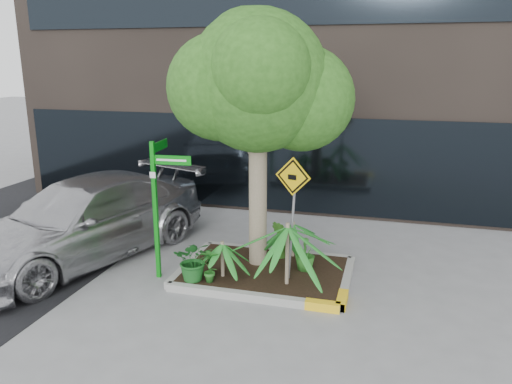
% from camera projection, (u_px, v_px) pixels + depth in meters
% --- Properties ---
extents(ground, '(80.00, 80.00, 0.00)m').
position_uv_depth(ground, '(251.00, 281.00, 9.70)').
color(ground, gray).
rests_on(ground, ground).
extents(planter, '(3.35, 2.36, 0.15)m').
position_uv_depth(planter, '(266.00, 272.00, 9.87)').
color(planter, '#9E9E99').
rests_on(planter, ground).
extents(tree, '(3.44, 3.06, 5.17)m').
position_uv_depth(tree, '(258.00, 81.00, 9.30)').
color(tree, gray).
rests_on(tree, ground).
extents(palm_front, '(1.33, 1.33, 1.48)m').
position_uv_depth(palm_front, '(288.00, 227.00, 8.96)').
color(palm_front, gray).
rests_on(palm_front, ground).
extents(palm_left, '(0.79, 0.79, 0.88)m').
position_uv_depth(palm_left, '(222.00, 244.00, 9.40)').
color(palm_left, gray).
rests_on(palm_left, ground).
extents(palm_back, '(0.85, 0.85, 0.95)m').
position_uv_depth(palm_back, '(293.00, 224.00, 10.35)').
color(palm_back, gray).
rests_on(palm_back, ground).
extents(parked_car, '(4.15, 6.27, 1.69)m').
position_uv_depth(parked_car, '(84.00, 220.00, 10.68)').
color(parked_car, '#B1B0B5').
rests_on(parked_car, ground).
extents(shrub_a, '(0.90, 0.90, 0.81)m').
position_uv_depth(shrub_a, '(194.00, 260.00, 9.29)').
color(shrub_a, '#18571D').
rests_on(shrub_a, planter).
extents(shrub_b, '(0.54, 0.54, 0.70)m').
position_uv_depth(shrub_b, '(305.00, 253.00, 9.76)').
color(shrub_b, '#296F21').
rests_on(shrub_b, planter).
extents(shrub_c, '(0.39, 0.39, 0.67)m').
position_uv_depth(shrub_c, '(210.00, 265.00, 9.22)').
color(shrub_c, '#267022').
rests_on(shrub_c, planter).
extents(shrub_d, '(0.61, 0.61, 0.83)m').
position_uv_depth(shrub_d, '(281.00, 239.00, 10.33)').
color(shrub_d, '#2F651D').
rests_on(shrub_d, planter).
extents(street_sign_post, '(0.81, 0.79, 2.71)m').
position_uv_depth(street_sign_post, '(158.00, 195.00, 9.49)').
color(street_sign_post, '#0C8B14').
rests_on(street_sign_post, ground).
extents(cattle_sign, '(0.69, 0.28, 2.32)m').
position_uv_depth(cattle_sign, '(293.00, 197.00, 9.13)').
color(cattle_sign, slate).
rests_on(cattle_sign, ground).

